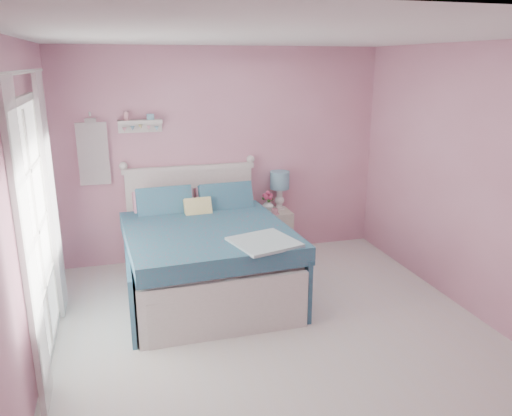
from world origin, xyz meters
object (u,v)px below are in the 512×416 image
table_lamp (280,183)px  teacup (275,211)px  bed (205,255)px  nightstand (274,233)px  vase (268,205)px

table_lamp → teacup: bearing=-122.0°
bed → nightstand: size_ratio=3.60×
nightstand → vase: bearing=150.0°
teacup → bed: bearing=-145.7°
bed → vase: (0.97, 0.86, 0.26)m
vase → teacup: 0.18m
nightstand → teacup: teacup is taller
teacup → vase: bearing=101.7°
bed → table_lamp: (1.14, 0.90, 0.52)m
nightstand → table_lamp: size_ratio=1.19×
nightstand → table_lamp: table_lamp is taller
nightstand → table_lamp: 0.65m
nightstand → table_lamp: (0.10, 0.08, 0.63)m
nightstand → bed: bearing=-141.9°
table_lamp → vase: table_lamp is taller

